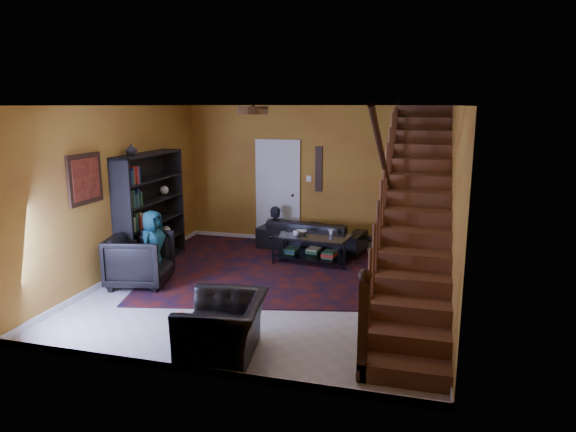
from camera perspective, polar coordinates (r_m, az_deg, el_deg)
name	(u,v)px	position (r m, az deg, el deg)	size (l,w,h in m)	color
floor	(272,288)	(8.12, -1.75, -7.99)	(5.50, 5.50, 0.00)	beige
room	(225,255)	(9.72, -7.00, -4.32)	(5.50, 5.50, 5.50)	gold
staircase	(416,208)	(7.42, 14.06, 0.92)	(0.95, 5.02, 3.18)	brown
bookshelf	(151,212)	(9.33, -14.97, 0.43)	(0.35, 1.80, 2.00)	black
door	(278,193)	(10.58, -1.12, 2.55)	(0.82, 0.05, 2.05)	silver
framed_picture	(85,179)	(8.06, -21.62, 3.84)	(0.04, 0.74, 0.74)	maroon
wall_hanging	(319,169)	(10.30, 3.43, 5.22)	(0.14, 0.03, 0.90)	black
ceiling_fixture	(253,110)	(6.86, -3.89, 11.65)	(0.40, 0.40, 0.10)	#3F2814
rug	(266,262)	(9.36, -2.50, -5.15)	(3.84, 4.39, 0.02)	#4A150D
sofa	(311,235)	(10.13, 2.62, -2.08)	(2.08, 0.81, 0.61)	black
armchair_left	(140,260)	(8.44, -16.11, -4.73)	(0.88, 0.91, 0.83)	black
armchair_right	(223,328)	(6.00, -7.22, -12.20)	(1.03, 0.90, 0.67)	black
person_adult_a	(275,237)	(10.39, -1.43, -2.34)	(0.47, 0.31, 1.28)	black
person_adult_b	(383,242)	(10.00, 10.49, -2.84)	(0.67, 0.52, 1.38)	black
person_child	(153,246)	(8.55, -14.73, -3.24)	(0.57, 0.37, 1.17)	#184C5C
coffee_table	(312,246)	(9.32, 2.73, -3.39)	(1.42, 0.94, 0.51)	black
cup_a	(296,233)	(9.21, 0.94, -1.91)	(0.12, 0.12, 0.10)	#999999
cup_b	(331,232)	(9.32, 4.84, -1.78)	(0.10, 0.10, 0.09)	#999999
bowl	(301,232)	(9.37, 1.45, -1.79)	(0.21, 0.21, 0.05)	#999999
vase	(131,150)	(8.75, -17.02, 7.05)	(0.18, 0.18, 0.19)	#999999
popcorn_bucket	(179,317)	(6.99, -11.98, -10.90)	(0.13, 0.13, 0.15)	red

